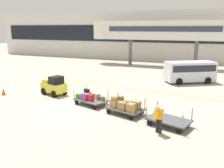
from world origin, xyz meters
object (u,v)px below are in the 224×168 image
at_px(baggage_tug, 54,86).
at_px(baggage_cart_tail, 168,120).
at_px(baggage_handler, 158,118).
at_px(safety_cone_near, 3,92).
at_px(shuttle_van, 190,70).
at_px(baggage_cart_lead, 90,98).
at_px(baggage_cart_middle, 125,106).

relative_size(baggage_tug, baggage_cart_tail, 0.75).
distance_m(baggage_cart_tail, baggage_handler, 1.33).
bearing_deg(safety_cone_near, shuttle_van, 38.09).
bearing_deg(shuttle_van, baggage_tug, -137.65).
relative_size(baggage_tug, safety_cone_near, 4.23).
relative_size(baggage_cart_lead, baggage_cart_middle, 1.00).
height_order(baggage_cart_middle, baggage_handler, baggage_handler).
xyz_separation_m(baggage_cart_lead, baggage_cart_tail, (5.84, -1.73, -0.15)).
xyz_separation_m(baggage_cart_middle, baggage_handler, (2.52, -1.99, 0.31)).
bearing_deg(shuttle_van, baggage_handler, -91.99).
relative_size(baggage_cart_middle, baggage_cart_tail, 1.00).
relative_size(baggage_cart_tail, safety_cone_near, 5.60).
height_order(baggage_cart_lead, baggage_cart_middle, baggage_cart_middle).
height_order(baggage_cart_middle, safety_cone_near, baggage_cart_middle).
xyz_separation_m(baggage_tug, shuttle_van, (9.85, 8.98, 0.48)).
distance_m(baggage_cart_lead, baggage_handler, 6.23).
bearing_deg(baggage_cart_tail, baggage_tug, 163.62).
bearing_deg(shuttle_van, safety_cone_near, -141.91).
height_order(baggage_handler, shuttle_van, shuttle_van).
height_order(baggage_cart_lead, baggage_cart_tail, same).
relative_size(baggage_cart_lead, shuttle_van, 0.61).
relative_size(baggage_handler, shuttle_van, 0.31).
bearing_deg(baggage_handler, baggage_cart_lead, 152.17).
bearing_deg(safety_cone_near, baggage_cart_lead, 4.19).
height_order(shuttle_van, safety_cone_near, shuttle_van).
relative_size(shuttle_van, safety_cone_near, 9.25).
bearing_deg(baggage_cart_tail, shuttle_van, 89.49).
height_order(baggage_cart_middle, baggage_cart_tail, baggage_cart_middle).
distance_m(baggage_tug, baggage_cart_tail, 10.17).
height_order(baggage_cart_tail, baggage_handler, baggage_handler).
relative_size(baggage_tug, baggage_cart_lead, 0.75).
bearing_deg(safety_cone_near, baggage_handler, -10.07).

